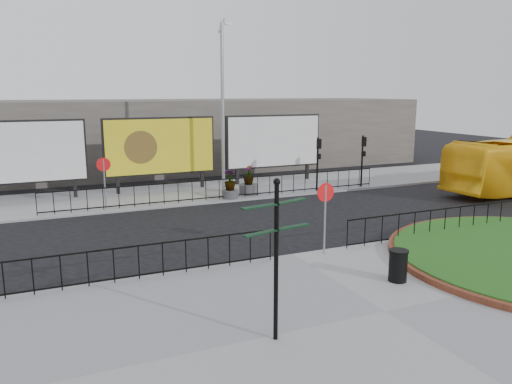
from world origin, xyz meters
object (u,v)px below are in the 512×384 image
lamp_post (223,106)px  fingerpost_sign (276,244)px  planter_b (230,186)px  billboard_mid (160,147)px  litter_bin (398,265)px  planter_c (249,183)px

lamp_post → fingerpost_sign: lamp_post is taller
fingerpost_sign → planter_b: bearing=64.1°
lamp_post → planter_b: size_ratio=6.07×
fingerpost_sign → billboard_mid: bearing=75.8°
litter_bin → planter_b: 12.86m
fingerpost_sign → planter_b: (4.44, 14.57, -1.57)m
billboard_mid → lamp_post: bearing=-33.3°
planter_b → litter_bin: bearing=-88.3°
lamp_post → planter_c: bearing=-42.3°
fingerpost_sign → litter_bin: size_ratio=3.87×
billboard_mid → fingerpost_sign: size_ratio=1.69×
lamp_post → planter_b: (-0.24, -1.60, -4.06)m
fingerpost_sign → litter_bin: (4.82, 1.72, -1.74)m
lamp_post → litter_bin: bearing=-89.4°
billboard_mid → litter_bin: size_ratio=6.53×
lamp_post → planter_c: lamp_post is taller
fingerpost_sign → planter_c: bearing=60.3°
lamp_post → planter_b: bearing=-98.4°
planter_c → billboard_mid: bearing=144.1°
fingerpost_sign → planter_b: size_ratio=2.42×
planter_b → lamp_post: bearing=81.6°
lamp_post → litter_bin: size_ratio=9.72×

